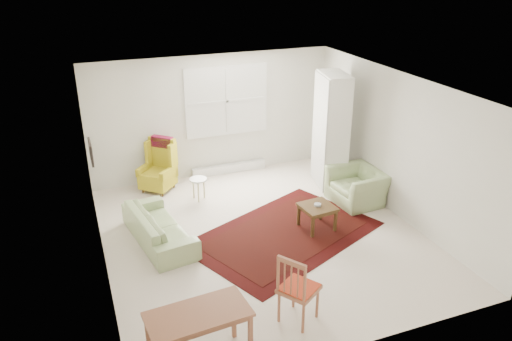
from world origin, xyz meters
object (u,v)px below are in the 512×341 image
object	(u,v)px
stool	(199,189)
cabinet	(331,131)
wingback_chair	(157,166)
desk_chair	(299,287)
coffee_table	(317,217)
desk	(199,339)
sofa	(158,221)
armchair	(358,183)

from	to	relation	value
stool	cabinet	xyz separation A→B (m)	(2.61, -0.28, 0.91)
wingback_chair	desk_chair	distance (m)	4.52
coffee_table	desk_chair	xyz separation A→B (m)	(-1.28, -1.96, 0.28)
stool	coffee_table	bearing A→B (deg)	-48.57
wingback_chair	stool	xyz separation A→B (m)	(0.64, -0.69, -0.30)
desk	desk_chair	size ratio (longest dim) A/B	1.13
desk	stool	bearing A→B (deg)	75.14
wingback_chair	desk	bearing A→B (deg)	-53.15
coffee_table	cabinet	xyz separation A→B (m)	(1.04, 1.50, 0.91)
desk_chair	desk	bearing A→B (deg)	68.16
sofa	desk_chair	world-z (taller)	desk_chair
wingback_chair	stool	size ratio (longest dim) A/B	2.37
coffee_table	desk	world-z (taller)	desk
coffee_table	stool	bearing A→B (deg)	131.43
sofa	armchair	xyz separation A→B (m)	(3.71, 0.05, 0.02)
cabinet	sofa	bearing A→B (deg)	-154.20
coffee_table	desk	xyz separation A→B (m)	(-2.63, -2.24, 0.14)
armchair	desk_chair	world-z (taller)	desk_chair
sofa	stool	distance (m)	1.56
sofa	stool	world-z (taller)	sofa
stool	cabinet	bearing A→B (deg)	-6.04
stool	desk_chair	size ratio (longest dim) A/B	0.44
sofa	stool	xyz separation A→B (m)	(0.98, 1.21, -0.14)
armchair	coffee_table	distance (m)	1.33
cabinet	armchair	bearing A→B (deg)	-70.97
wingback_chair	coffee_table	size ratio (longest dim) A/B	1.94
armchair	desk	bearing A→B (deg)	-57.79
stool	cabinet	distance (m)	2.78
armchair	cabinet	bearing A→B (deg)	-177.04
armchair	cabinet	size ratio (longest dim) A/B	0.43
cabinet	wingback_chair	bearing A→B (deg)	174.77
wingback_chair	desk	distance (m)	4.72
sofa	desk	size ratio (longest dim) A/B	1.58
desk_chair	wingback_chair	bearing A→B (deg)	-21.77
coffee_table	desk_chair	distance (m)	2.36
wingback_chair	armchair	bearing A→B (deg)	13.42
armchair	stool	distance (m)	2.97
coffee_table	armchair	bearing A→B (deg)	28.22
cabinet	stool	bearing A→B (deg)	-174.77
desk_chair	sofa	bearing A→B (deg)	-6.95
sofa	wingback_chair	bearing A→B (deg)	-19.46
armchair	coffee_table	size ratio (longest dim) A/B	1.84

